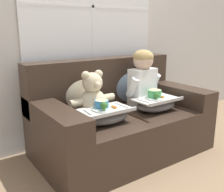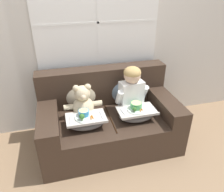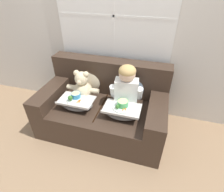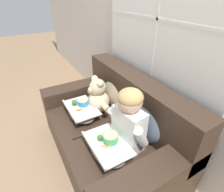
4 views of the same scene
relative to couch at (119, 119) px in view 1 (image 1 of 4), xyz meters
name	(u,v)px [view 1 (image 1 of 4)]	position (x,y,z in m)	size (l,w,h in m)	color
ground_plane	(123,152)	(0.00, -0.07, -0.32)	(14.00, 14.00, 0.00)	#8E7051
wall_back_with_window	(91,15)	(0.00, 0.49, 0.99)	(8.00, 0.08, 2.60)	beige
couch	(119,119)	(0.00, 0.00, 0.00)	(1.61, 0.92, 0.88)	#38281E
throw_pillow_behind_child	(130,83)	(0.29, 0.20, 0.29)	(0.42, 0.20, 0.44)	slate
throw_pillow_behind_teddy	(82,90)	(-0.29, 0.20, 0.29)	(0.39, 0.19, 0.40)	#C1B293
child_figure	(143,75)	(0.29, 0.00, 0.40)	(0.41, 0.21, 0.56)	white
teddy_bear	(93,97)	(-0.29, -0.01, 0.27)	(0.44, 0.30, 0.41)	beige
lap_tray_child	(156,103)	(0.29, -0.21, 0.16)	(0.43, 0.28, 0.20)	slate
lap_tray_teddy	(105,115)	(-0.29, -0.21, 0.16)	(0.43, 0.28, 0.20)	slate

